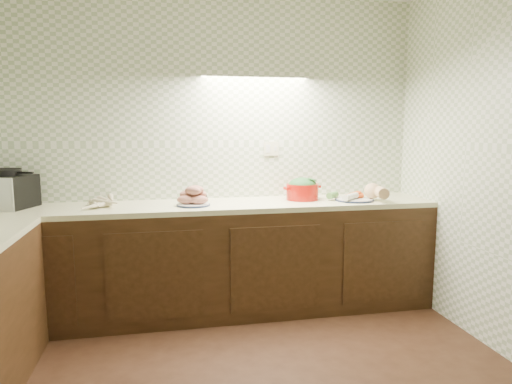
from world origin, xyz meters
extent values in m
cube|color=#9BAE8A|center=(0.00, 1.78, 1.30)|extent=(3.60, 0.05, 2.60)
cube|color=beige|center=(0.55, 1.79, 1.32)|extent=(0.13, 0.01, 0.12)
cube|color=black|center=(0.00, 1.50, 0.43)|extent=(3.60, 0.60, 0.86)
cube|color=beige|center=(0.00, 1.50, 0.88)|extent=(3.60, 0.60, 0.04)
cube|color=black|center=(-1.56, 1.63, 1.02)|extent=(0.49, 0.44, 0.25)
cylinder|color=black|center=(-1.56, 1.63, 1.17)|extent=(0.35, 0.35, 0.05)
cone|color=beige|center=(-0.79, 1.50, 0.92)|extent=(0.18, 0.21, 0.04)
cone|color=beige|center=(-0.71, 1.54, 0.93)|extent=(0.20, 0.20, 0.05)
cone|color=beige|center=(-0.77, 1.56, 0.92)|extent=(0.14, 0.24, 0.05)
cone|color=beige|center=(-0.84, 1.46, 0.92)|extent=(0.16, 0.20, 0.04)
cone|color=beige|center=(-0.87, 1.52, 0.92)|extent=(0.19, 0.23, 0.05)
cone|color=beige|center=(-0.73, 1.46, 0.95)|extent=(0.16, 0.22, 0.05)
cone|color=beige|center=(-0.70, 1.54, 0.94)|extent=(0.19, 0.20, 0.05)
cone|color=beige|center=(-0.71, 1.52, 0.95)|extent=(0.09, 0.22, 0.05)
cylinder|color=#16203E|center=(-0.15, 1.44, 0.91)|extent=(0.26, 0.26, 0.01)
cylinder|color=silver|center=(-0.15, 1.44, 0.91)|extent=(0.24, 0.24, 0.02)
ellipsoid|color=#B1635D|center=(-0.21, 1.43, 0.95)|extent=(0.15, 0.09, 0.07)
ellipsoid|color=#B1635D|center=(-0.11, 1.40, 0.95)|extent=(0.15, 0.09, 0.07)
ellipsoid|color=#B1635D|center=(-0.15, 1.48, 0.95)|extent=(0.15, 0.09, 0.07)
ellipsoid|color=#B1635D|center=(-0.18, 1.47, 0.99)|extent=(0.15, 0.09, 0.07)
ellipsoid|color=#B1635D|center=(-0.11, 1.47, 0.99)|extent=(0.15, 0.09, 0.07)
ellipsoid|color=#B1635D|center=(-0.15, 1.43, 1.02)|extent=(0.15, 0.09, 0.07)
ellipsoid|color=#B1635D|center=(-0.13, 1.45, 1.02)|extent=(0.15, 0.09, 0.07)
cylinder|color=black|center=(-0.10, 1.62, 0.93)|extent=(0.15, 0.15, 0.06)
sphere|color=maroon|center=(-0.12, 1.62, 0.98)|extent=(0.08, 0.08, 0.08)
sphere|color=white|center=(-0.07, 1.63, 0.96)|extent=(0.05, 0.05, 0.05)
cylinder|color=#AD120A|center=(0.77, 1.56, 0.97)|extent=(0.32, 0.32, 0.13)
cube|color=#AD120A|center=(0.62, 1.52, 1.00)|extent=(0.05, 0.06, 0.02)
cube|color=#AD120A|center=(0.91, 1.59, 1.00)|extent=(0.05, 0.06, 0.02)
ellipsoid|color=#2A6B30|center=(0.77, 1.56, 1.02)|extent=(0.24, 0.24, 0.13)
cylinder|color=#16203E|center=(1.18, 1.43, 0.91)|extent=(0.32, 0.32, 0.01)
cylinder|color=silver|center=(1.18, 1.43, 0.91)|extent=(0.30, 0.30, 0.02)
cone|color=#D14E18|center=(1.16, 1.46, 0.93)|extent=(0.17, 0.13, 0.04)
cone|color=#D14E18|center=(1.17, 1.43, 0.93)|extent=(0.18, 0.08, 0.04)
cone|color=#D14E18|center=(1.16, 1.46, 0.93)|extent=(0.17, 0.13, 0.04)
cone|color=#D14E18|center=(1.14, 1.48, 0.95)|extent=(0.18, 0.08, 0.04)
cone|color=#D14E18|center=(1.15, 1.48, 0.95)|extent=(0.18, 0.11, 0.04)
cone|color=#D14E18|center=(1.17, 1.45, 0.95)|extent=(0.18, 0.08, 0.04)
cylinder|color=silver|center=(1.13, 1.38, 0.94)|extent=(0.19, 0.17, 0.05)
cylinder|color=#3D6D2D|center=(1.01, 1.49, 0.94)|extent=(0.13, 0.12, 0.05)
camera|label=1|loc=(-0.36, -2.08, 1.50)|focal=32.00mm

